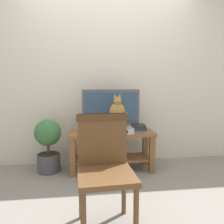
% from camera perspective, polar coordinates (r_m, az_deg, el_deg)
% --- Properties ---
extents(ground_plane, '(12.00, 12.00, 0.00)m').
position_cam_1_polar(ground_plane, '(2.57, 0.66, -19.06)').
color(ground_plane, gray).
extents(back_wall, '(7.00, 0.12, 2.80)m').
position_cam_1_polar(back_wall, '(3.23, -1.57, 11.80)').
color(back_wall, beige).
rests_on(back_wall, ground).
extents(tv_stand, '(1.11, 0.42, 0.53)m').
position_cam_1_polar(tv_stand, '(2.91, -0.12, -8.22)').
color(tv_stand, brown).
rests_on(tv_stand, ground).
extents(tv, '(0.77, 0.20, 0.55)m').
position_cam_1_polar(tv, '(2.89, -0.29, 0.73)').
color(tv, '#4C4C51').
rests_on(tv, tv_stand).
extents(media_box, '(0.40, 0.25, 0.07)m').
position_cam_1_polar(media_box, '(2.78, 1.28, -4.78)').
color(media_box, '#ADADB2').
rests_on(media_box, tv_stand).
extents(cat, '(0.23, 0.31, 0.43)m').
position_cam_1_polar(cat, '(2.74, 1.36, -0.78)').
color(cat, olive).
rests_on(cat, media_box).
extents(wooden_chair, '(0.45, 0.46, 0.90)m').
position_cam_1_polar(wooden_chair, '(1.78, -1.99, -12.97)').
color(wooden_chair, brown).
rests_on(wooden_chair, ground).
extents(book_stack, '(0.22, 0.20, 0.08)m').
position_cam_1_polar(book_stack, '(2.97, 6.87, -4.03)').
color(book_stack, '#33477A').
rests_on(book_stack, tv_stand).
extents(potted_plant, '(0.34, 0.34, 0.69)m').
position_cam_1_polar(potted_plant, '(2.97, -16.43, -7.85)').
color(potted_plant, '#47474C').
rests_on(potted_plant, ground).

